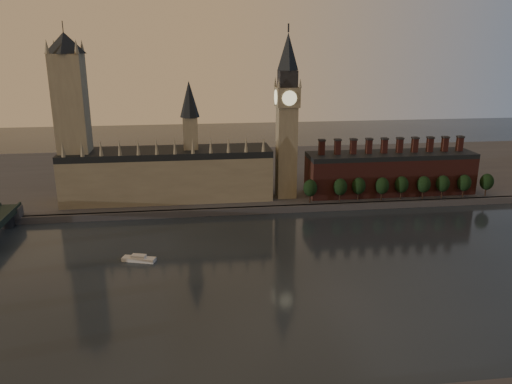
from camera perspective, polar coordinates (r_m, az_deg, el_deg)
ground at (r=225.17m, az=6.11°, el=-9.75°), size 900.00×900.00×0.00m
north_bank at (r=389.50m, az=0.08°, el=2.11°), size 900.00×182.00×4.00m
palace_of_westminster at (r=320.69m, az=-9.91°, el=2.29°), size 130.00×30.30×74.00m
victoria_tower at (r=321.27m, az=-20.30°, el=8.35°), size 24.00×24.00×108.00m
big_ben at (r=314.41m, az=3.56°, el=8.76°), size 15.00×15.00×107.00m
chimney_block at (r=341.95m, az=15.04°, el=2.20°), size 110.00×25.00×37.00m
embankment_tree_0 at (r=311.38m, az=6.22°, el=0.45°), size 8.60×8.60×14.88m
embankment_tree_1 at (r=316.33m, az=9.61°, el=0.57°), size 8.60×8.60×14.88m
embankment_tree_2 at (r=320.75m, az=11.66°, el=0.68°), size 8.60×8.60×14.88m
embankment_tree_3 at (r=324.45m, az=14.22°, el=0.70°), size 8.60×8.60×14.88m
embankment_tree_4 at (r=330.40m, az=16.30°, el=0.82°), size 8.60×8.60×14.88m
embankment_tree_5 at (r=335.15m, az=18.62°, el=0.83°), size 8.60×8.60×14.88m
embankment_tree_6 at (r=341.02m, az=20.57°, el=0.90°), size 8.60×8.60×14.88m
embankment_tree_7 at (r=348.03m, az=22.70°, el=0.97°), size 8.60×8.60×14.88m
embankment_tree_8 at (r=356.58m, az=24.87°, el=1.06°), size 8.60×8.60×14.88m
river_boat at (r=246.14m, az=-13.24°, el=-7.43°), size 16.50×9.01×3.17m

